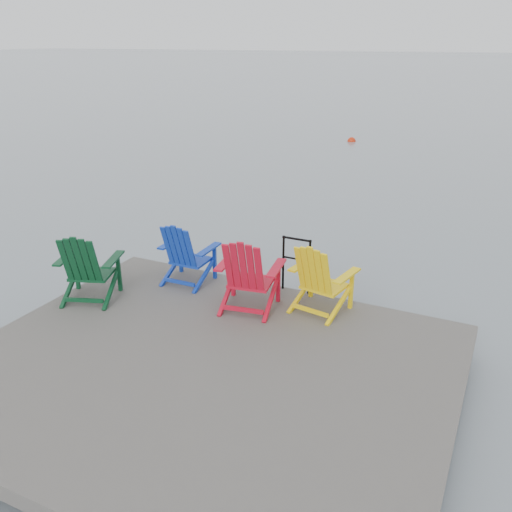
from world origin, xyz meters
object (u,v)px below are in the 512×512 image
at_px(handrail, 296,259).
at_px(chair_blue, 186,253).
at_px(chair_green, 87,266).
at_px(chair_red, 248,273).
at_px(chair_yellow, 320,277).
at_px(buoy_b, 352,141).

xyz_separation_m(handrail, chair_blue, (-1.73, -0.49, -0.01)).
relative_size(chair_green, chair_blue, 1.05).
height_order(chair_green, chair_blue, chair_green).
distance_m(chair_green, chair_blue, 1.55).
relative_size(handrail, chair_green, 0.81).
bearing_deg(chair_blue, chair_red, -17.98).
height_order(handrail, chair_red, chair_red).
xyz_separation_m(chair_yellow, buoy_b, (-4.47, 16.85, -1.05)).
distance_m(handrail, chair_green, 3.20).
bearing_deg(handrail, chair_yellow, -40.86).
xyz_separation_m(chair_blue, chair_red, (1.33, -0.40, 0.05)).
distance_m(chair_red, buoy_b, 17.63).
bearing_deg(handrail, buoy_b, 103.42).
xyz_separation_m(chair_green, chair_blue, (1.00, 1.19, -0.03)).
xyz_separation_m(chair_green, chair_yellow, (3.30, 1.18, -0.02)).
xyz_separation_m(handrail, chair_yellow, (0.57, -0.49, 0.00)).
relative_size(chair_blue, buoy_b, 2.86).
distance_m(handrail, buoy_b, 16.85).
relative_size(chair_green, chair_yellow, 1.03).
bearing_deg(chair_red, chair_yellow, 13.14).
height_order(handrail, chair_blue, chair_blue).
relative_size(chair_green, chair_red, 0.97).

